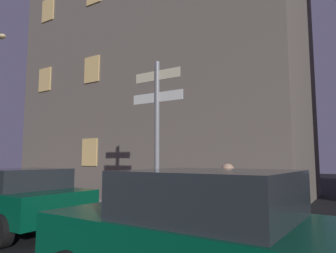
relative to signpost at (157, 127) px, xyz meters
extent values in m
cube|color=#9E9991|center=(0.47, 1.21, -2.38)|extent=(40.00, 3.15, 0.14)
cylinder|color=gray|center=(0.00, 0.00, -0.34)|extent=(0.12, 0.12, 3.94)
cube|color=beige|center=(0.00, 0.00, 1.28)|extent=(1.29, 0.03, 0.24)
cube|color=white|center=(0.00, 0.00, 0.73)|extent=(1.44, 0.03, 0.24)
ellipsoid|color=#F9E099|center=(-7.68, 0.29, 4.08)|extent=(0.44, 0.28, 0.20)
cube|color=#05472D|center=(-3.00, -1.72, -1.78)|extent=(3.89, 2.00, 0.64)
cube|color=#23282D|center=(-2.73, -1.73, -1.23)|extent=(1.76, 1.79, 0.47)
cylinder|color=black|center=(-4.24, -0.74, -2.13)|extent=(0.65, 0.24, 0.64)
cylinder|color=black|center=(-1.76, -2.70, -2.13)|extent=(0.65, 0.24, 0.64)
cylinder|color=black|center=(-1.71, -0.81, -2.13)|extent=(0.65, 0.24, 0.64)
cube|color=#05472D|center=(2.53, -2.73, -1.77)|extent=(3.94, 2.01, 0.66)
cube|color=#23282D|center=(2.62, -2.74, -1.17)|extent=(1.91, 1.78, 0.54)
cylinder|color=black|center=(1.30, -1.75, -2.13)|extent=(0.65, 0.25, 0.64)
sphere|color=#F9EFCC|center=(0.55, -3.27, -1.77)|extent=(0.16, 0.16, 0.16)
sphere|color=#F9EFCC|center=(0.61, -2.02, -1.77)|extent=(0.16, 0.16, 0.16)
torus|color=black|center=(1.56, -1.20, -2.09)|extent=(0.72, 0.15, 0.72)
torus|color=black|center=(2.65, -1.07, -2.09)|extent=(0.72, 0.15, 0.72)
cylinder|color=#1959A5|center=(2.11, -1.13, -1.84)|extent=(1.00, 0.16, 0.04)
cylinder|color=maroon|center=(2.21, -1.12, -1.37)|extent=(0.49, 0.37, 0.61)
sphere|color=tan|center=(2.21, -1.12, -0.95)|extent=(0.22, 0.22, 0.22)
cylinder|color=black|center=(2.17, -1.22, -1.87)|extent=(0.35, 0.16, 0.55)
cylinder|color=black|center=(2.15, -1.04, -1.87)|extent=(0.35, 0.16, 0.55)
cube|color=#6B6056|center=(-4.30, 6.96, 4.66)|extent=(13.45, 6.82, 14.22)
cube|color=#F2C672|center=(-5.98, 3.52, -0.45)|extent=(0.90, 0.06, 1.20)
cube|color=#F2C672|center=(-9.34, 3.52, 3.29)|extent=(0.90, 0.06, 1.20)
cube|color=#F2C672|center=(-5.98, 3.52, 3.29)|extent=(0.90, 0.06, 1.20)
cube|color=#F2C672|center=(-9.34, 3.52, 7.03)|extent=(0.90, 0.06, 1.20)
camera|label=1|loc=(4.12, -6.07, -0.78)|focal=32.68mm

